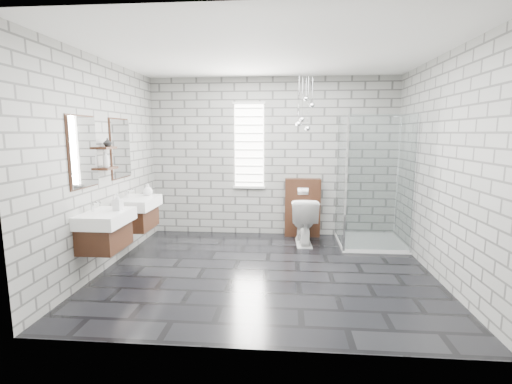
# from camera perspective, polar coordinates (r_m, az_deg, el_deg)

# --- Properties ---
(floor) EXTENTS (4.20, 3.60, 0.02)m
(floor) POSITION_cam_1_polar(r_m,az_deg,el_deg) (4.94, 1.56, -12.02)
(floor) COLOR black
(floor) RESTS_ON ground
(ceiling) EXTENTS (4.20, 3.60, 0.02)m
(ceiling) POSITION_cam_1_polar(r_m,az_deg,el_deg) (4.70, 1.71, 20.64)
(ceiling) COLOR white
(ceiling) RESTS_ON wall_back
(wall_back) EXTENTS (4.20, 0.02, 2.70)m
(wall_back) POSITION_cam_1_polar(r_m,az_deg,el_deg) (6.43, 2.53, 5.34)
(wall_back) COLOR gray
(wall_back) RESTS_ON floor
(wall_front) EXTENTS (4.20, 0.02, 2.70)m
(wall_front) POSITION_cam_1_polar(r_m,az_deg,el_deg) (2.83, -0.40, 0.64)
(wall_front) COLOR gray
(wall_front) RESTS_ON floor
(wall_left) EXTENTS (0.02, 3.60, 2.70)m
(wall_left) POSITION_cam_1_polar(r_m,az_deg,el_deg) (5.19, -22.38, 3.78)
(wall_left) COLOR gray
(wall_left) RESTS_ON floor
(wall_right) EXTENTS (0.02, 3.60, 2.70)m
(wall_right) POSITION_cam_1_polar(r_m,az_deg,el_deg) (4.98, 26.71, 3.31)
(wall_right) COLOR gray
(wall_right) RESTS_ON floor
(vanity_left) EXTENTS (0.47, 0.70, 1.57)m
(vanity_left) POSITION_cam_1_polar(r_m,az_deg,el_deg) (4.73, -22.55, -3.95)
(vanity_left) COLOR #3D2012
(vanity_left) RESTS_ON wall_left
(vanity_right) EXTENTS (0.47, 0.70, 1.57)m
(vanity_right) POSITION_cam_1_polar(r_m,az_deg,el_deg) (5.59, -18.03, -1.79)
(vanity_right) COLOR #3D2012
(vanity_right) RESTS_ON wall_left
(shelf_lower) EXTENTS (0.14, 0.30, 0.03)m
(shelf_lower) POSITION_cam_1_polar(r_m,az_deg,el_deg) (5.11, -21.82, 3.41)
(shelf_lower) COLOR #3D2012
(shelf_lower) RESTS_ON wall_left
(shelf_upper) EXTENTS (0.14, 0.30, 0.03)m
(shelf_upper) POSITION_cam_1_polar(r_m,az_deg,el_deg) (5.09, -21.99, 6.32)
(shelf_upper) COLOR #3D2012
(shelf_upper) RESTS_ON wall_left
(window) EXTENTS (0.56, 0.05, 1.48)m
(window) POSITION_cam_1_polar(r_m,az_deg,el_deg) (6.42, -1.07, 7.12)
(window) COLOR white
(window) RESTS_ON wall_back
(cistern_panel) EXTENTS (0.60, 0.20, 1.00)m
(cistern_panel) POSITION_cam_1_polar(r_m,az_deg,el_deg) (6.43, 7.15, -2.37)
(cistern_panel) COLOR #3D2012
(cistern_panel) RESTS_ON floor
(flush_plate) EXTENTS (0.18, 0.01, 0.12)m
(flush_plate) POSITION_cam_1_polar(r_m,az_deg,el_deg) (6.28, 7.25, 0.13)
(flush_plate) COLOR silver
(flush_plate) RESTS_ON cistern_panel
(shower_enclosure) EXTENTS (1.00, 1.00, 2.03)m
(shower_enclosure) POSITION_cam_1_polar(r_m,az_deg,el_deg) (6.05, 16.61, -3.38)
(shower_enclosure) COLOR white
(shower_enclosure) RESTS_ON floor
(pendant_cluster) EXTENTS (0.30, 0.23, 0.91)m
(pendant_cluster) POSITION_cam_1_polar(r_m,az_deg,el_deg) (6.00, 7.58, 11.73)
(pendant_cluster) COLOR silver
(pendant_cluster) RESTS_ON ceiling
(toilet) EXTENTS (0.45, 0.76, 0.75)m
(toilet) POSITION_cam_1_polar(r_m,az_deg,el_deg) (6.01, 7.31, -4.39)
(toilet) COLOR white
(toilet) RESTS_ON floor
(soap_bottle_a) EXTENTS (0.10, 0.11, 0.21)m
(soap_bottle_a) POSITION_cam_1_polar(r_m,az_deg,el_deg) (4.72, -20.50, -1.42)
(soap_bottle_a) COLOR #B2B2B2
(soap_bottle_a) RESTS_ON vanity_left
(soap_bottle_b) EXTENTS (0.17, 0.17, 0.18)m
(soap_bottle_b) POSITION_cam_1_polar(r_m,az_deg,el_deg) (5.71, -16.31, 0.35)
(soap_bottle_b) COLOR #B2B2B2
(soap_bottle_b) RESTS_ON vanity_right
(soap_bottle_c) EXTENTS (0.10, 0.10, 0.21)m
(soap_bottle_c) POSITION_cam_1_polar(r_m,az_deg,el_deg) (5.04, -22.12, 4.69)
(soap_bottle_c) COLOR #B2B2B2
(soap_bottle_c) RESTS_ON shelf_lower
(vase) EXTENTS (0.12, 0.12, 0.11)m
(vase) POSITION_cam_1_polar(r_m,az_deg,el_deg) (5.10, -21.88, 7.10)
(vase) COLOR #B2B2B2
(vase) RESTS_ON shelf_upper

